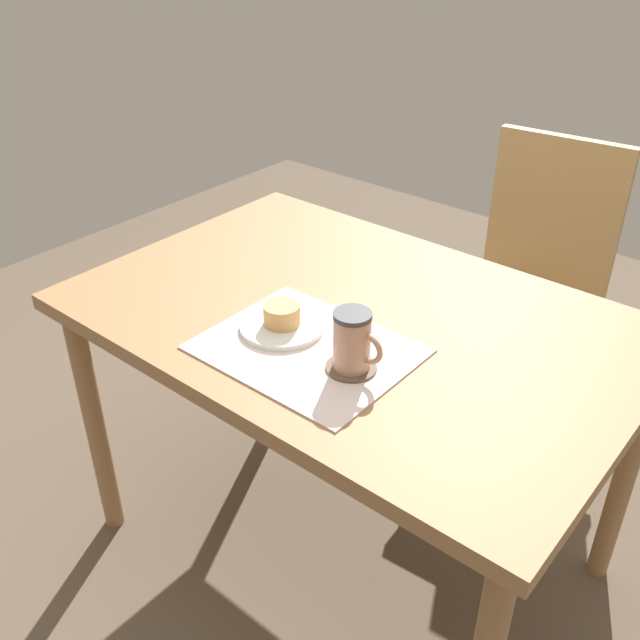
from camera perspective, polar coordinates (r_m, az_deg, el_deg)
name	(u,v)px	position (r m, az deg, el deg)	size (l,w,h in m)	color
ground_plane	(347,547)	(2.01, 2.17, -17.67)	(4.40, 4.40, 0.02)	brown
dining_table	(353,342)	(1.57, 2.65, -1.80)	(1.20, 0.80, 0.73)	#997047
wooden_chair	(531,283)	(2.22, 16.50, 2.85)	(0.45, 0.45, 0.90)	tan
placemat	(307,349)	(1.40, -1.05, -2.33)	(0.40, 0.32, 0.00)	silver
pastry_plate	(282,326)	(1.46, -3.05, -0.48)	(0.17, 0.17, 0.01)	silver
pastry	(282,314)	(1.44, -3.08, 0.46)	(0.08, 0.08, 0.04)	#E0A860
coffee_coaster	(351,367)	(1.34, 2.51, -3.80)	(0.10, 0.10, 0.01)	brown
coffee_mug	(353,341)	(1.31, 2.66, -1.67)	(0.10, 0.07, 0.12)	tan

